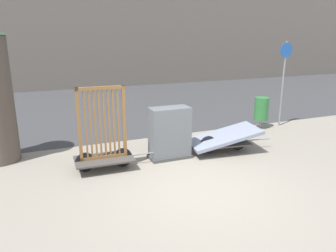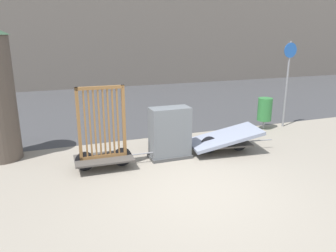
# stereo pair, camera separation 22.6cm
# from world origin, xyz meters

# --- Properties ---
(ground_plane) EXTENTS (60.00, 60.00, 0.00)m
(ground_plane) POSITION_xyz_m (0.00, 0.00, 0.00)
(ground_plane) COLOR gray
(road_strip) EXTENTS (56.00, 9.98, 0.01)m
(road_strip) POSITION_xyz_m (0.00, 8.70, 0.00)
(road_strip) COLOR #424244
(road_strip) RESTS_ON ground_plane
(bike_cart_with_bedframe) EXTENTS (2.02, 0.82, 1.92)m
(bike_cart_with_bedframe) POSITION_xyz_m (-1.57, 1.88, 0.64)
(bike_cart_with_bedframe) COLOR #4C4742
(bike_cart_with_bedframe) RESTS_ON ground_plane
(bike_cart_with_mattress) EXTENTS (2.31, 1.28, 0.64)m
(bike_cart_with_mattress) POSITION_xyz_m (1.58, 1.87, 0.36)
(bike_cart_with_mattress) COLOR #4C4742
(bike_cart_with_mattress) RESTS_ON ground_plane
(utility_cabinet) EXTENTS (1.04, 0.54, 1.29)m
(utility_cabinet) POSITION_xyz_m (0.09, 1.98, 0.60)
(utility_cabinet) COLOR #4C4C4C
(utility_cabinet) RESTS_ON ground_plane
(trash_bin) EXTENTS (0.45, 0.45, 1.02)m
(trash_bin) POSITION_xyz_m (3.89, 3.36, 0.65)
(trash_bin) COLOR gray
(trash_bin) RESTS_ON ground_plane
(sign_post) EXTENTS (0.47, 0.06, 2.79)m
(sign_post) POSITION_xyz_m (4.67, 3.35, 1.73)
(sign_post) COLOR gray
(sign_post) RESTS_ON ground_plane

